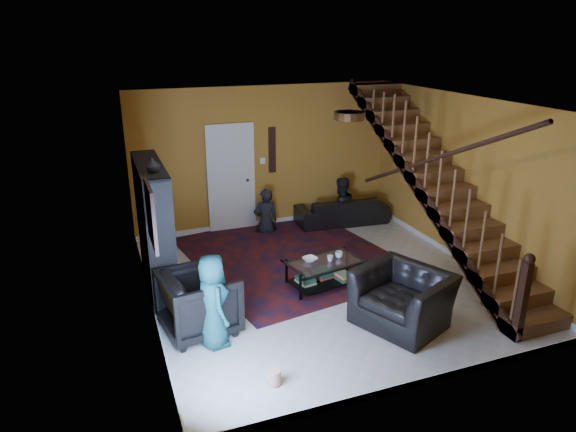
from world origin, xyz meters
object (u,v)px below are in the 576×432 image
(bookshelf, at_px, (155,232))
(armchair_left, at_px, (199,302))
(armchair_right, at_px, (402,298))
(sofa, at_px, (341,210))
(coffee_table, at_px, (325,272))

(bookshelf, distance_m, armchair_left, 1.49)
(armchair_left, distance_m, armchair_right, 2.70)
(sofa, relative_size, armchair_right, 1.60)
(sofa, bearing_deg, armchair_right, 80.15)
(armchair_right, distance_m, coffee_table, 1.44)
(bookshelf, bearing_deg, armchair_left, -75.20)
(bookshelf, xyz_separation_m, armchair_left, (0.35, -1.34, -0.54))
(armchair_left, height_order, coffee_table, armchair_left)
(armchair_right, bearing_deg, armchair_left, -130.56)
(sofa, bearing_deg, bookshelf, 27.80)
(bookshelf, relative_size, armchair_right, 1.73)
(sofa, xyz_separation_m, coffee_table, (-1.49, -2.48, -0.03))
(coffee_table, bearing_deg, bookshelf, 162.18)
(armchair_right, bearing_deg, bookshelf, -149.68)
(bookshelf, relative_size, sofa, 1.08)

